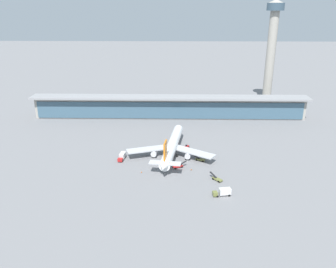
{
  "coord_description": "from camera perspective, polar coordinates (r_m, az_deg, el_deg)",
  "views": [
    {
      "loc": [
        3.6,
        -156.64,
        71.41
      ],
      "look_at": [
        0.0,
        14.66,
        7.13
      ],
      "focal_mm": 36.65,
      "sensor_mm": 36.0,
      "label": 1
    }
  ],
  "objects": [
    {
      "name": "ground_plane",
      "position": [
        172.19,
        -0.1,
        -3.94
      ],
      "size": [
        1200.0,
        1200.0,
        0.0
      ],
      "primitive_type": "plane",
      "color": "slate"
    },
    {
      "name": "airliner_on_stand",
      "position": [
        172.99,
        0.66,
        -2.05
      ],
      "size": [
        44.41,
        58.2,
        15.51
      ],
      "color": "white",
      "rests_on": "ground"
    },
    {
      "name": "service_truck_near_nose_red",
      "position": [
        161.5,
        1.72,
        -5.37
      ],
      "size": [
        6.67,
        4.31,
        2.7
      ],
      "color": "#B21E1E",
      "rests_on": "ground"
    },
    {
      "name": "service_truck_under_wing_red",
      "position": [
        183.07,
        3.12,
        -2.13
      ],
      "size": [
        3.15,
        3.28,
        2.05
      ],
      "color": "#B21E1E",
      "rests_on": "ground"
    },
    {
      "name": "service_truck_mid_apron_red",
      "position": [
        171.15,
        -7.63,
        -3.67
      ],
      "size": [
        3.39,
        7.57,
        3.1
      ],
      "color": "#B21E1E",
      "rests_on": "ground"
    },
    {
      "name": "service_truck_by_tail_olive",
      "position": [
        169.18,
        5.33,
        -4.2
      ],
      "size": [
        6.76,
        4.03,
        2.7
      ],
      "color": "olive",
      "rests_on": "ground"
    },
    {
      "name": "service_truck_on_taxiway_olive",
      "position": [
        151.76,
        8.14,
        -7.39
      ],
      "size": [
        5.48,
        6.02,
        2.7
      ],
      "color": "olive",
      "rests_on": "ground"
    },
    {
      "name": "service_truck_at_far_stand_olive",
      "position": [
        140.51,
        9.14,
        -9.47
      ],
      "size": [
        7.58,
        3.5,
        3.1
      ],
      "color": "olive",
      "rests_on": "ground"
    },
    {
      "name": "terminal_building",
      "position": [
        230.85,
        0.26,
        4.59
      ],
      "size": [
        183.6,
        12.8,
        15.2
      ],
      "color": "#9E998E",
      "rests_on": "ground"
    },
    {
      "name": "control_tower",
      "position": [
        262.85,
        16.84,
        13.7
      ],
      "size": [
        12.0,
        12.0,
        80.69
      ],
      "color": "#9E998E",
      "rests_on": "ground"
    },
    {
      "name": "safety_cone_alpha",
      "position": [
        159.81,
        3.89,
        -5.9
      ],
      "size": [
        0.62,
        0.62,
        0.7
      ],
      "color": "orange",
      "rests_on": "ground"
    },
    {
      "name": "safety_cone_bravo",
      "position": [
        157.5,
        -4.44,
        -6.34
      ],
      "size": [
        0.62,
        0.62,
        0.7
      ],
      "color": "orange",
      "rests_on": "ground"
    }
  ]
}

